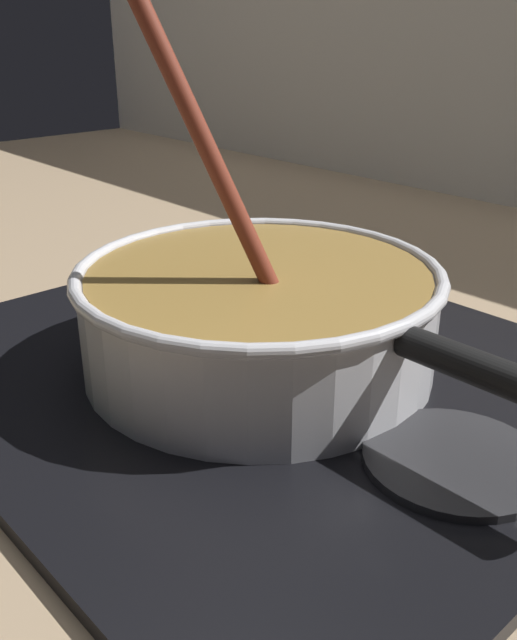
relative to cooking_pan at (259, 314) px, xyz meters
The scene contains 5 objects.
ground 0.17m from the cooking_pan, 140.17° to the right, with size 2.40×1.60×0.04m, color #9E8466.
hob_plate 0.05m from the cooking_pan, behind, with size 0.56×0.48×0.01m, color black.
burner_ring 0.04m from the cooking_pan, behind, with size 0.17×0.17×0.01m, color #592D0C.
spare_burner 0.19m from the cooking_pan, ahead, with size 0.12×0.12×0.01m, color #262628.
cooking_pan is the anchor object (origin of this frame).
Camera 1 is at (0.49, -0.25, 0.28)m, focal length 39.05 mm.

